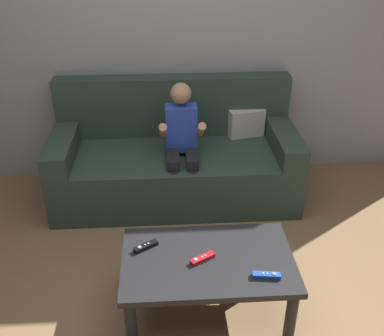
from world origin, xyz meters
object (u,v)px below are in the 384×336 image
object	(u,v)px
couch	(176,159)
person_seated_on_couch	(182,141)
game_remote_red_near_edge	(203,259)
game_remote_black_far_corner	(146,246)
coffee_table	(208,267)
game_remote_blue_center	(267,275)

from	to	relation	value
couch	person_seated_on_couch	xyz separation A→B (m)	(0.04, -0.19, 0.24)
game_remote_red_near_edge	game_remote_black_far_corner	distance (m)	0.32
couch	person_seated_on_couch	size ratio (longest dim) A/B	1.93
coffee_table	game_remote_red_near_edge	size ratio (longest dim) A/B	6.55
couch	coffee_table	xyz separation A→B (m)	(0.13, -1.29, 0.04)
coffee_table	game_remote_black_far_corner	bearing A→B (deg)	162.39
coffee_table	game_remote_blue_center	world-z (taller)	game_remote_blue_center
couch	game_remote_black_far_corner	size ratio (longest dim) A/B	13.38
coffee_table	game_remote_black_far_corner	world-z (taller)	game_remote_black_far_corner
coffee_table	game_remote_black_far_corner	distance (m)	0.35
person_seated_on_couch	game_remote_black_far_corner	distance (m)	1.04
coffee_table	person_seated_on_couch	bearing A→B (deg)	94.50
person_seated_on_couch	game_remote_blue_center	bearing A→B (deg)	-73.86
coffee_table	game_remote_blue_center	xyz separation A→B (m)	(0.28, -0.16, 0.07)
game_remote_blue_center	game_remote_black_far_corner	bearing A→B (deg)	156.53
person_seated_on_couch	game_remote_black_far_corner	bearing A→B (deg)	-103.71
person_seated_on_couch	game_remote_red_near_edge	distance (m)	1.13
game_remote_black_far_corner	couch	bearing A→B (deg)	80.38
person_seated_on_couch	game_remote_black_far_corner	world-z (taller)	person_seated_on_couch
person_seated_on_couch	game_remote_blue_center	xyz separation A→B (m)	(0.37, -1.27, -0.13)
couch	game_remote_blue_center	size ratio (longest dim) A/B	12.83
game_remote_red_near_edge	game_remote_black_far_corner	size ratio (longest dim) A/B	1.01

